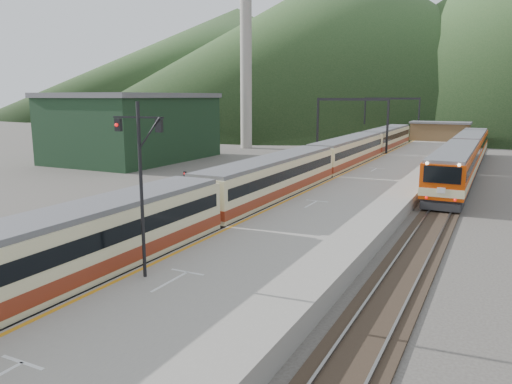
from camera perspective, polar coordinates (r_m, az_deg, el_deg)
The scene contains 17 objects.
track_main at distance 52.09m, azimuth 9.22°, elevation 1.78°, with size 2.60×200.00×0.23m.
track_far at distance 53.76m, azimuth 4.13°, elevation 2.17°, with size 2.60×200.00×0.23m.
track_second at distance 49.98m, azimuth 21.90°, elevation 0.74°, with size 2.60×200.00×0.23m.
platform at distance 48.74m, azimuth 14.82°, elevation 1.45°, with size 8.00×100.00×1.00m, color gray.
gantry_near at distance 66.70m, azimuth 10.89°, elevation 8.46°, with size 9.55×0.25×8.00m.
gantry_far at distance 91.01m, azimuth 15.21°, elevation 8.87°, with size 9.55×0.25×8.00m.
warehouse at distance 67.04m, azimuth -13.78°, elevation 7.27°, with size 14.50×20.50×8.60m.
smokestack at distance 80.57m, azimuth -1.15°, elevation 15.73°, with size 1.80×1.80×30.00m, color #9E998E.
station_shed at distance 87.88m, azimuth 20.29°, elevation 6.55°, with size 9.40×4.40×3.10m.
hill_a at distance 207.82m, azimuth 11.39°, elevation 16.71°, with size 180.00×180.00×60.00m, color #22441E.
hill_d at distance 284.12m, azimuth -2.10°, elevation 14.78°, with size 200.00×200.00×55.00m, color #22441E.
main_train at distance 46.15m, azimuth 7.06°, elevation 3.08°, with size 2.87×78.78×3.51m.
second_train at distance 57.53m, azimuth 22.72°, elevation 3.96°, with size 3.04×41.44×3.72m.
signal_mast at distance 19.94m, azimuth -13.06°, elevation 2.19°, with size 2.19×0.43×7.00m.
short_signal_a at distance 23.55m, azimuth -25.49°, elevation -6.80°, with size 0.26×0.22×2.27m.
short_signal_b at distance 40.25m, azimuth 0.24°, elevation 1.27°, with size 0.22×0.16×2.27m.
short_signal_c at distance 40.53m, azimuth -8.10°, elevation 1.23°, with size 0.25×0.21×2.27m.
Camera 1 is at (15.13, -9.18, 8.19)m, focal length 35.00 mm.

